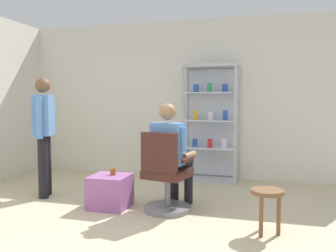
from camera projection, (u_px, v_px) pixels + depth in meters
ground_plane at (123, 242)px, 3.25m from camera, size 7.20×7.20×0.00m
back_wall at (190, 99)px, 6.03m from camera, size 6.00×0.10×2.70m
display_cabinet_main at (210, 122)px, 5.73m from camera, size 0.90×0.45×1.90m
office_chair at (165, 179)px, 4.08m from camera, size 0.61×0.57×0.96m
seated_shopkeeper at (172, 151)px, 4.20m from camera, size 0.54×0.61×1.29m
storage_crate at (110, 191)px, 4.28m from camera, size 0.46×0.45×0.40m
tea_glass at (113, 172)px, 4.29m from camera, size 0.07×0.07×0.08m
standing_customer at (44, 129)px, 4.73m from camera, size 0.33×0.49×1.63m
wooden_stool at (267, 199)px, 3.41m from camera, size 0.32×0.32×0.45m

